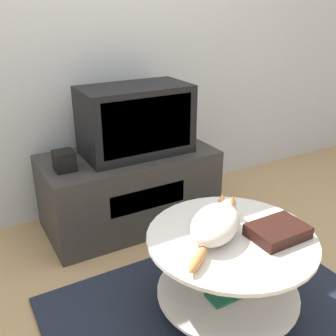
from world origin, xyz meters
TOP-DOWN VIEW (x-y plane):
  - ground_plane at (0.00, 0.00)m, footprint 12.00×12.00m
  - wall_back at (0.00, 1.40)m, footprint 8.00×0.05m
  - rug at (0.00, 0.00)m, footprint 1.51×1.14m
  - tv_stand at (0.02, 1.03)m, footprint 1.11×0.56m
  - tv at (0.08, 1.03)m, footprint 0.68×0.37m
  - speaker at (-0.40, 0.97)m, footprint 0.12×0.12m
  - coffee_table at (0.05, 0.01)m, footprint 0.75×0.75m
  - dvd_box at (0.22, -0.10)m, footprint 0.25×0.18m
  - cat at (-0.01, 0.04)m, footprint 0.46×0.38m

SIDE VIEW (x-z plane):
  - ground_plane at x=0.00m, z-range 0.00..0.00m
  - rug at x=0.00m, z-range 0.00..0.02m
  - tv_stand at x=0.02m, z-range 0.00..0.50m
  - coffee_table at x=0.05m, z-range 0.08..0.52m
  - dvd_box at x=0.22m, z-range 0.45..0.51m
  - cat at x=-0.01m, z-range 0.45..0.58m
  - speaker at x=-0.40m, z-range 0.50..0.62m
  - tv at x=0.08m, z-range 0.50..0.93m
  - wall_back at x=0.00m, z-range 0.00..2.60m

